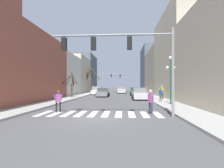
{
  "coord_description": "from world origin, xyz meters",
  "views": [
    {
      "loc": [
        1.68,
        -10.54,
        2.05
      ],
      "look_at": [
        -0.2,
        18.27,
        2.21
      ],
      "focal_mm": 28.0,
      "sensor_mm": 36.0,
      "label": 1
    }
  ],
  "objects_px": {
    "traffic_signal_far": "(110,77)",
    "car_parked_left_near": "(139,94)",
    "car_parked_left_mid": "(97,91)",
    "pedestrian_on_right_sidewalk": "(161,94)",
    "street_lamp_right_corner": "(171,70)",
    "pedestrian_on_left_sidewalk": "(58,99)",
    "street_tree_left_mid": "(71,85)",
    "car_parked_right_mid": "(135,92)",
    "car_parked_left_far": "(103,93)",
    "pedestrian_near_right_corner": "(162,91)",
    "traffic_signal_near": "(125,51)",
    "pedestrian_waiting_at_curb": "(151,100)",
    "street_tree_right_mid": "(91,80)",
    "car_driving_away_lane": "(122,90)"
  },
  "relations": [
    {
      "from": "traffic_signal_near",
      "to": "car_parked_right_mid",
      "type": "relative_size",
      "value": 1.84
    },
    {
      "from": "car_parked_right_mid",
      "to": "car_parked_left_far",
      "type": "distance_m",
      "value": 7.03
    },
    {
      "from": "car_parked_left_near",
      "to": "pedestrian_on_right_sidewalk",
      "type": "height_order",
      "value": "pedestrian_on_right_sidewalk"
    },
    {
      "from": "pedestrian_on_left_sidewalk",
      "to": "street_tree_right_mid",
      "type": "relative_size",
      "value": 0.25
    },
    {
      "from": "pedestrian_on_left_sidewalk",
      "to": "pedestrian_on_right_sidewalk",
      "type": "distance_m",
      "value": 11.72
    },
    {
      "from": "traffic_signal_far",
      "to": "car_parked_left_near",
      "type": "relative_size",
      "value": 2.04
    },
    {
      "from": "traffic_signal_near",
      "to": "car_driving_away_lane",
      "type": "distance_m",
      "value": 32.0
    },
    {
      "from": "traffic_signal_far",
      "to": "pedestrian_waiting_at_curb",
      "type": "distance_m",
      "value": 38.35
    },
    {
      "from": "street_tree_right_mid",
      "to": "street_tree_left_mid",
      "type": "relative_size",
      "value": 1.66
    },
    {
      "from": "car_parked_left_mid",
      "to": "pedestrian_waiting_at_curb",
      "type": "bearing_deg",
      "value": -162.72
    },
    {
      "from": "pedestrian_on_left_sidewalk",
      "to": "street_tree_right_mid",
      "type": "bearing_deg",
      "value": 61.78
    },
    {
      "from": "car_parked_right_mid",
      "to": "pedestrian_waiting_at_curb",
      "type": "relative_size",
      "value": 2.52
    },
    {
      "from": "car_driving_away_lane",
      "to": "car_parked_left_mid",
      "type": "relative_size",
      "value": 1.14
    },
    {
      "from": "car_parked_left_mid",
      "to": "pedestrian_on_right_sidewalk",
      "type": "distance_m",
      "value": 19.11
    },
    {
      "from": "street_tree_right_mid",
      "to": "pedestrian_on_left_sidewalk",
      "type": "bearing_deg",
      "value": -83.69
    },
    {
      "from": "traffic_signal_far",
      "to": "car_parked_left_near",
      "type": "bearing_deg",
      "value": -76.74
    },
    {
      "from": "car_parked_left_near",
      "to": "traffic_signal_far",
      "type": "bearing_deg",
      "value": 13.26
    },
    {
      "from": "car_parked_right_mid",
      "to": "pedestrian_waiting_at_curb",
      "type": "distance_m",
      "value": 21.81
    },
    {
      "from": "pedestrian_on_right_sidewalk",
      "to": "street_tree_left_mid",
      "type": "distance_m",
      "value": 14.26
    },
    {
      "from": "street_lamp_right_corner",
      "to": "car_parked_left_near",
      "type": "bearing_deg",
      "value": 108.48
    },
    {
      "from": "traffic_signal_near",
      "to": "pedestrian_on_right_sidewalk",
      "type": "relative_size",
      "value": 5.13
    },
    {
      "from": "pedestrian_on_right_sidewalk",
      "to": "street_tree_left_mid",
      "type": "relative_size",
      "value": 0.4
    },
    {
      "from": "traffic_signal_near",
      "to": "car_parked_right_mid",
      "type": "height_order",
      "value": "traffic_signal_near"
    },
    {
      "from": "car_parked_left_near",
      "to": "car_parked_left_far",
      "type": "bearing_deg",
      "value": 45.33
    },
    {
      "from": "street_tree_right_mid",
      "to": "street_tree_left_mid",
      "type": "bearing_deg",
      "value": -89.32
    },
    {
      "from": "traffic_signal_far",
      "to": "car_driving_away_lane",
      "type": "relative_size",
      "value": 1.82
    },
    {
      "from": "traffic_signal_far",
      "to": "car_parked_left_near",
      "type": "xyz_separation_m",
      "value": [
        6.04,
        -25.62,
        -3.43
      ]
    },
    {
      "from": "traffic_signal_near",
      "to": "street_lamp_right_corner",
      "type": "relative_size",
      "value": 1.68
    },
    {
      "from": "traffic_signal_near",
      "to": "car_parked_left_mid",
      "type": "relative_size",
      "value": 1.9
    },
    {
      "from": "street_tree_right_mid",
      "to": "car_parked_right_mid",
      "type": "bearing_deg",
      "value": -44.21
    },
    {
      "from": "car_driving_away_lane",
      "to": "street_tree_right_mid",
      "type": "distance_m",
      "value": 8.52
    },
    {
      "from": "pedestrian_near_right_corner",
      "to": "pedestrian_waiting_at_curb",
      "type": "relative_size",
      "value": 1.07
    },
    {
      "from": "traffic_signal_far",
      "to": "pedestrian_near_right_corner",
      "type": "distance_m",
      "value": 28.22
    },
    {
      "from": "car_parked_left_mid",
      "to": "street_tree_left_mid",
      "type": "xyz_separation_m",
      "value": [
        -2.65,
        -9.49,
        1.24
      ]
    },
    {
      "from": "car_parked_left_mid",
      "to": "pedestrian_waiting_at_curb",
      "type": "relative_size",
      "value": 2.44
    },
    {
      "from": "car_parked_left_mid",
      "to": "pedestrian_waiting_at_curb",
      "type": "distance_m",
      "value": 25.16
    },
    {
      "from": "traffic_signal_near",
      "to": "pedestrian_on_left_sidewalk",
      "type": "xyz_separation_m",
      "value": [
        -4.95,
        1.45,
        -3.32
      ]
    },
    {
      "from": "street_lamp_right_corner",
      "to": "pedestrian_near_right_corner",
      "type": "distance_m",
      "value": 6.61
    },
    {
      "from": "car_parked_right_mid",
      "to": "traffic_signal_far",
      "type": "bearing_deg",
      "value": 20.83
    },
    {
      "from": "street_lamp_right_corner",
      "to": "pedestrian_on_left_sidewalk",
      "type": "relative_size",
      "value": 2.92
    },
    {
      "from": "pedestrian_waiting_at_curb",
      "to": "street_tree_left_mid",
      "type": "relative_size",
      "value": 0.44
    },
    {
      "from": "traffic_signal_near",
      "to": "traffic_signal_far",
      "type": "xyz_separation_m",
      "value": [
        -3.87,
        39.01,
        -0.07
      ]
    },
    {
      "from": "car_parked_left_near",
      "to": "pedestrian_waiting_at_curb",
      "type": "xyz_separation_m",
      "value": [
        -0.32,
        -12.17,
        0.24
      ]
    },
    {
      "from": "traffic_signal_far",
      "to": "pedestrian_on_left_sidewalk",
      "type": "xyz_separation_m",
      "value": [
        -1.08,
        -37.56,
        -3.25
      ]
    },
    {
      "from": "pedestrian_on_right_sidewalk",
      "to": "car_parked_left_mid",
      "type": "bearing_deg",
      "value": -176.21
    },
    {
      "from": "pedestrian_on_left_sidewalk",
      "to": "pedestrian_waiting_at_curb",
      "type": "height_order",
      "value": "pedestrian_waiting_at_curb"
    },
    {
      "from": "street_tree_right_mid",
      "to": "traffic_signal_far",
      "type": "bearing_deg",
      "value": 50.42
    },
    {
      "from": "car_parked_left_mid",
      "to": "pedestrian_waiting_at_curb",
      "type": "xyz_separation_m",
      "value": [
        7.47,
        -24.03,
        0.2
      ]
    },
    {
      "from": "street_lamp_right_corner",
      "to": "car_driving_away_lane",
      "type": "bearing_deg",
      "value": 101.24
    },
    {
      "from": "pedestrian_near_right_corner",
      "to": "street_tree_left_mid",
      "type": "bearing_deg",
      "value": -156.8
    }
  ]
}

